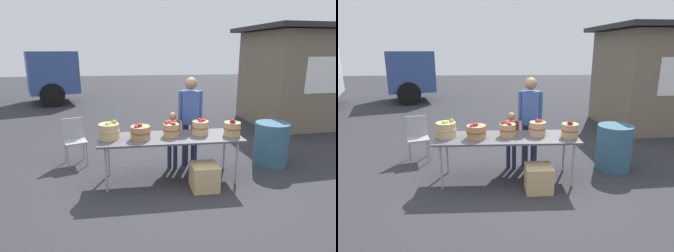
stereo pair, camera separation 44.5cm
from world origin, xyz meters
The scene contains 13 objects.
ground_plane centered at (0.00, 0.00, 0.00)m, with size 40.00×40.00×0.00m, color #2D2D33.
market_table centered at (0.00, 0.00, 0.71)m, with size 2.30×0.76×0.75m.
apple_basket_green_0 centered at (-0.98, 0.04, 0.88)m, with size 0.34×0.34×0.30m.
apple_basket_red_0 centered at (-0.49, -0.06, 0.87)m, with size 0.33×0.33×0.26m.
apple_basket_red_1 centered at (0.02, 0.03, 0.87)m, with size 0.28×0.28×0.25m.
apple_basket_red_2 centered at (0.51, 0.06, 0.88)m, with size 0.29×0.29×0.27m.
apple_basket_red_3 centered at (1.01, -0.07, 0.87)m, with size 0.29×0.29×0.29m.
vendor_adult centered at (0.45, 0.59, 0.97)m, with size 0.43×0.26×1.65m.
child_customer centered at (0.10, 0.44, 0.62)m, with size 0.27×0.18×1.06m.
food_kiosk centered at (4.45, 3.38, 1.38)m, with size 3.69×3.13×2.74m.
folding_chair centered at (-1.70, 1.00, 0.51)m, with size 0.51×0.51×0.86m.
trash_barrel centered at (1.96, 0.38, 0.41)m, with size 0.62×0.62×0.81m, color #335972.
produce_crate centered at (0.47, -0.41, 0.20)m, with size 0.41×0.41×0.41m, color tan.
Camera 1 is at (-0.66, -4.37, 2.12)m, focal length 30.47 mm.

